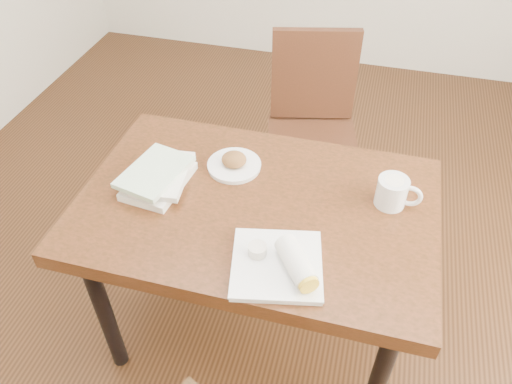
% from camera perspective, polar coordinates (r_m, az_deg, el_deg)
% --- Properties ---
extents(ground, '(4.00, 5.00, 0.01)m').
position_cam_1_polar(ground, '(2.26, 0.00, -15.17)').
color(ground, '#472814').
rests_on(ground, ground).
extents(table, '(1.20, 0.79, 0.75)m').
position_cam_1_polar(table, '(1.73, 0.00, -3.30)').
color(table, '#602C17').
rests_on(table, ground).
extents(chair_far, '(0.51, 0.51, 0.95)m').
position_cam_1_polar(chair_far, '(2.42, 6.47, 8.13)').
color(chair_far, '#3F1E12').
rests_on(chair_far, ground).
extents(plate_scone, '(0.20, 0.20, 0.06)m').
position_cam_1_polar(plate_scone, '(1.80, -2.51, 3.30)').
color(plate_scone, white).
rests_on(plate_scone, table).
extents(coffee_mug, '(0.15, 0.10, 0.10)m').
position_cam_1_polar(coffee_mug, '(1.70, 15.42, 0.03)').
color(coffee_mug, white).
rests_on(coffee_mug, table).
extents(plate_burrito, '(0.31, 0.31, 0.09)m').
position_cam_1_polar(plate_burrito, '(1.46, 3.05, -8.21)').
color(plate_burrito, white).
rests_on(plate_burrito, table).
extents(book_stack, '(0.23, 0.29, 0.07)m').
position_cam_1_polar(book_stack, '(1.76, -11.03, 1.76)').
color(book_stack, white).
rests_on(book_stack, table).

